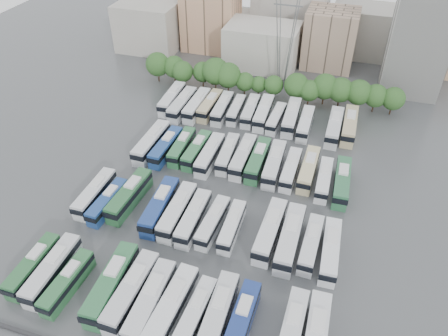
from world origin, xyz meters
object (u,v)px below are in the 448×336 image
(bus_r0_s0, at_px, (33,265))
(bus_r1_s0, at_px, (95,193))
(bus_r3_s3, at_px, (210,105))
(bus_r3_s7, at_px, (264,112))
(bus_r1_s8, at_px, (232,226))
(bus_r2_s1, at_px, (152,142))
(bus_r2_s4, at_px, (197,150))
(bus_r2_s10, at_px, (291,169))
(bus_r1_s5, at_px, (178,211))
(bus_r1_s6, at_px, (193,218))
(bus_r3_s8, at_px, (276,118))
(bus_r2_s7, at_px, (243,156))
(bus_r0_s7, at_px, (171,308))
(bus_r3_s9, at_px, (291,117))
(bus_r0_s6, at_px, (151,302))
(bus_r1_s13, at_px, (330,250))
(bus_r1_s10, at_px, (270,230))
(bus_r2_s13, at_px, (342,182))
(bus_r0_s12, at_px, (292,332))
(bus_r1_s12, at_px, (311,244))
(bus_r1_s1, at_px, (108,202))
(bus_r3_s1, at_px, (182,104))
(bus_r3_s6, at_px, (250,111))
(bus_r1_s4, at_px, (160,206))
(bus_r3_s2, at_px, (197,105))
(bus_r0_s1, at_px, (52,270))
(bus_r1_s2, at_px, (129,195))
(bus_r3_s12, at_px, (334,127))
(bus_r2_s2, at_px, (166,147))
(bus_r3_s13, at_px, (350,125))
(bus_r2_s11, at_px, (309,169))
(bus_r0_s2, at_px, (67,282))
(bus_r3_s4, at_px, (222,108))
(bus_r0_s8, at_px, (195,314))
(bus_r3_s0, at_px, (172,99))
(bus_r0_s9, at_px, (218,315))
(bus_r0_s4, at_px, (112,284))
(bus_r2_s3, at_px, (182,147))
(bus_r2_s12, at_px, (324,179))
(bus_r2_s9, at_px, (274,164))
(bus_r0_s5, at_px, (132,291))
(bus_r3_s10, at_px, (305,123))
(bus_r2_s5, at_px, (210,155))
(electricity_pylon, at_px, (287,15))
(bus_r2_s6, at_px, (228,154))
(bus_r3_s5, at_px, (236,110))
(bus_r0_s10, at_px, (241,321))

(bus_r0_s0, relative_size, bus_r1_s0, 0.97)
(bus_r3_s3, bearing_deg, bus_r3_s7, 2.87)
(bus_r1_s8, height_order, bus_r2_s1, bus_r2_s1)
(bus_r2_s4, distance_m, bus_r2_s10, 19.90)
(bus_r1_s5, bearing_deg, bus_r1_s6, -10.72)
(bus_r3_s8, bearing_deg, bus_r2_s7, -98.22)
(bus_r0_s7, relative_size, bus_r3_s9, 1.01)
(bus_r0_s6, xyz_separation_m, bus_r0_s7, (3.19, -0.06, 0.02))
(bus_r3_s8, bearing_deg, bus_r1_s13, -63.22)
(bus_r1_s10, bearing_deg, bus_r2_s13, 60.30)
(bus_r0_s12, relative_size, bus_r3_s3, 1.03)
(bus_r1_s12, bearing_deg, bus_r2_s4, 146.20)
(bus_r1_s1, xyz_separation_m, bus_r3_s1, (-0.07, 36.12, 0.33))
(bus_r1_s1, height_order, bus_r3_s6, bus_r3_s6)
(bus_r1_s4, height_order, bus_r3_s2, bus_r1_s4)
(bus_r2_s4, bearing_deg, bus_r0_s1, -103.43)
(bus_r1_s2, height_order, bus_r3_s12, bus_r3_s12)
(bus_r2_s2, relative_size, bus_r2_s4, 1.05)
(bus_r1_s12, height_order, bus_r3_s8, bus_r1_s12)
(bus_r3_s2, distance_m, bus_r3_s13, 35.93)
(bus_r1_s13, bearing_deg, bus_r1_s4, 175.56)
(bus_r2_s4, height_order, bus_r2_s11, bus_r2_s11)
(bus_r0_s2, distance_m, bus_r3_s4, 55.47)
(bus_r0_s2, relative_size, bus_r0_s8, 0.98)
(bus_r3_s0, bearing_deg, bus_r0_s9, -63.46)
(bus_r0_s4, relative_size, bus_r3_s0, 1.06)
(bus_r0_s7, height_order, bus_r2_s13, bus_r0_s7)
(bus_r0_s1, relative_size, bus_r2_s3, 1.09)
(bus_r2_s12, bearing_deg, bus_r2_s9, 169.93)
(bus_r1_s8, bearing_deg, bus_r2_s7, 98.99)
(bus_r0_s5, distance_m, bus_r3_s2, 54.05)
(bus_r0_s4, distance_m, bus_r3_s10, 56.38)
(bus_r2_s4, bearing_deg, bus_r3_s4, 92.33)
(bus_r1_s10, bearing_deg, bus_r3_s9, 96.91)
(bus_r3_s2, bearing_deg, bus_r2_s5, -61.71)
(bus_r0_s0, xyz_separation_m, bus_r2_s4, (13.30, 36.07, 0.01))
(bus_r1_s12, relative_size, bus_r2_s3, 0.99)
(electricity_pylon, distance_m, bus_r0_s1, 78.14)
(bus_r2_s12, relative_size, bus_r3_s13, 0.84)
(bus_r1_s5, relative_size, bus_r3_s2, 0.99)
(bus_r2_s4, distance_m, bus_r2_s6, 6.59)
(bus_r1_s13, height_order, bus_r2_s11, bus_r2_s11)
(bus_r0_s1, bearing_deg, bus_r3_s5, 75.58)
(bus_r1_s12, bearing_deg, bus_r3_s1, 137.40)
(bus_r2_s13, height_order, bus_r3_s12, bus_r3_s12)
(bus_r2_s4, distance_m, bus_r2_s7, 9.90)
(bus_r0_s10, bearing_deg, electricity_pylon, 98.17)
(bus_r3_s4, bearing_deg, bus_r2_s10, -44.70)
(bus_r1_s8, xyz_separation_m, bus_r3_s5, (-10.15, 37.34, 0.00))
(bus_r2_s3, xyz_separation_m, bus_r2_s11, (26.67, 0.19, 0.12))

